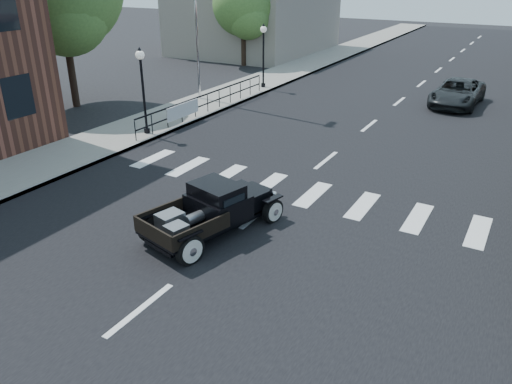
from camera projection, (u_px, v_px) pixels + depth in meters
The scene contains 13 objects.
ground at pixel (220, 246), 12.66m from camera, with size 120.00×120.00×0.00m, color black.
road at pixel (388, 110), 24.53m from camera, with size 14.00×80.00×0.02m, color black.
road_markings at pixel (354, 138), 20.58m from camera, with size 12.00×60.00×0.06m, color silver, non-canonical shape.
sidewalk_left at pixel (241, 90), 28.33m from camera, with size 3.00×80.00×0.15m, color gray.
low_building_left at pixel (255, 20), 40.55m from camera, with size 10.00×12.00×5.00m, color gray.
railing at pixel (208, 101), 23.60m from camera, with size 0.08×10.00×1.00m, color black, non-canonical shape.
banner at pixel (183, 116), 22.06m from camera, with size 0.04×2.20×0.60m, color silver, non-canonical shape.
lamp_post_b at pixel (143, 91), 20.06m from camera, with size 0.36×0.36×3.47m, color black, non-canonical shape.
lamp_post_c at pixel (263, 56), 27.97m from camera, with size 0.36×0.36×3.47m, color black, non-canonical shape.
big_tree_near at pixel (63, 16), 23.53m from camera, with size 5.88×5.88×8.64m, color #446B2E, non-canonical shape.
big_tree_far at pixel (243, 20), 34.43m from camera, with size 4.22×4.22×6.20m, color #446B2E, non-canonical shape.
hotrod_pickup at pixel (212, 209), 13.01m from camera, with size 1.87×4.01×1.39m, color black, non-canonical shape.
second_car at pixel (457, 93), 25.19m from camera, with size 2.12×4.61×1.28m, color black.
Camera 1 is at (6.22, -9.08, 6.48)m, focal length 35.00 mm.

